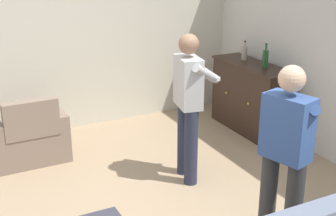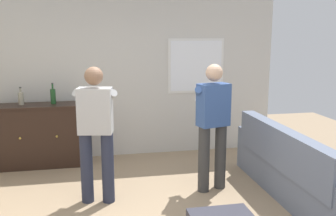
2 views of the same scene
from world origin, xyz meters
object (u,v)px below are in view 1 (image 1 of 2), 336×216
(bottle_wine_green, at_px, (244,53))
(sideboard_cabinet, at_px, (251,98))
(person_standing_left, at_px, (189,101))
(person_standing_right, at_px, (286,151))
(armchair, at_px, (30,139))
(bottle_liquor_amber, at_px, (265,58))

(bottle_wine_green, bearing_deg, sideboard_cabinet, -8.18)
(bottle_wine_green, xyz_separation_m, person_standing_left, (1.11, -1.53, -0.15))
(person_standing_left, height_order, person_standing_right, same)
(armchair, xyz_separation_m, bottle_liquor_amber, (0.64, 3.04, 0.82))
(bottle_liquor_amber, bearing_deg, sideboard_cabinet, -170.39)
(armchair, distance_m, bottle_wine_green, 3.15)
(armchair, bearing_deg, person_standing_left, 49.74)
(person_standing_left, bearing_deg, sideboard_cabinet, 119.89)
(sideboard_cabinet, relative_size, person_standing_left, 0.81)
(armchair, relative_size, bottle_liquor_amber, 2.72)
(sideboard_cabinet, bearing_deg, bottle_wine_green, 171.82)
(sideboard_cabinet, distance_m, person_standing_right, 2.77)
(bottle_liquor_amber, distance_m, person_standing_left, 1.66)
(bottle_liquor_amber, xyz_separation_m, person_standing_right, (2.14, -1.44, -0.17))
(bottle_liquor_amber, bearing_deg, person_standing_right, -33.96)
(bottle_wine_green, distance_m, person_standing_right, 2.98)
(sideboard_cabinet, xyz_separation_m, person_standing_left, (0.86, -1.49, 0.44))
(armchair, height_order, sideboard_cabinet, sideboard_cabinet)
(bottle_wine_green, bearing_deg, bottle_liquor_amber, -0.07)
(bottle_wine_green, height_order, person_standing_left, person_standing_left)
(person_standing_left, bearing_deg, bottle_wine_green, 126.11)
(bottle_wine_green, distance_m, bottle_liquor_amber, 0.47)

